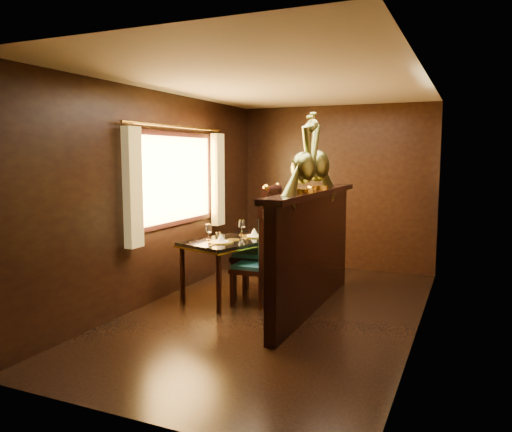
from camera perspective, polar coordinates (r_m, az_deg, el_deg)
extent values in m
plane|color=black|center=(5.67, 2.35, -10.97)|extent=(5.00, 5.00, 0.00)
cube|color=black|center=(7.80, 9.10, 3.21)|extent=(3.00, 0.04, 2.50)
cube|color=black|center=(3.24, -13.86, -2.02)|extent=(3.00, 0.04, 2.50)
cube|color=black|center=(6.13, -10.79, 2.19)|extent=(0.04, 5.00, 2.50)
cube|color=black|center=(5.08, 18.39, 1.01)|extent=(0.04, 5.00, 2.50)
cube|color=beige|center=(5.45, 2.48, 14.90)|extent=(3.00, 5.00, 0.04)
cube|color=#FFC672|center=(6.36, -9.27, 4.20)|extent=(0.01, 1.70, 1.05)
cube|color=gold|center=(5.52, -13.90, 3.16)|extent=(0.10, 0.22, 1.30)
cube|color=gold|center=(7.15, -4.38, 4.16)|extent=(0.10, 0.22, 1.30)
cylinder|color=gold|center=(6.32, -8.80, 10.04)|extent=(0.03, 2.20, 0.03)
cube|color=black|center=(5.68, 6.55, -4.20)|extent=(0.12, 2.60, 1.30)
cube|color=#322D16|center=(5.69, 5.93, -3.67)|extent=(0.02, 2.20, 0.95)
cube|color=black|center=(5.59, 6.64, 2.65)|extent=(0.26, 2.70, 0.06)
cube|color=black|center=(6.08, -2.64, -2.85)|extent=(1.06, 1.38, 0.04)
cube|color=gold|center=(6.08, -2.64, -3.13)|extent=(1.09, 1.41, 0.02)
cylinder|color=black|center=(6.00, -8.41, -6.71)|extent=(0.06, 0.06, 0.67)
cylinder|color=black|center=(5.56, -4.27, -7.75)|extent=(0.06, 0.06, 0.67)
cylinder|color=black|center=(6.75, -1.27, -5.12)|extent=(0.06, 0.06, 0.67)
cylinder|color=black|center=(6.36, 2.83, -5.87)|extent=(0.06, 0.06, 0.67)
cylinder|color=gold|center=(5.84, -4.03, -3.00)|extent=(0.30, 0.30, 0.01)
cone|color=silver|center=(5.83, -4.04, -2.48)|extent=(0.11, 0.11, 0.10)
cylinder|color=gold|center=(6.25, -0.22, -2.33)|extent=(0.30, 0.30, 0.01)
cone|color=silver|center=(6.24, -0.22, -1.84)|extent=(0.11, 0.11, 0.10)
cylinder|color=silver|center=(6.24, -4.55, -2.15)|extent=(0.03, 0.03, 0.06)
cylinder|color=silver|center=(6.27, -4.20, -2.10)|extent=(0.03, 0.03, 0.06)
cube|color=black|center=(5.88, -0.38, -6.12)|extent=(0.45, 0.45, 0.06)
cube|color=#14505C|center=(5.87, -0.38, -5.67)|extent=(0.40, 0.40, 0.05)
cube|color=#14505C|center=(5.74, 1.36, -2.74)|extent=(0.04, 0.34, 0.56)
cube|color=black|center=(5.85, -2.71, -8.45)|extent=(0.05, 0.05, 0.39)
cube|color=black|center=(5.71, 0.60, -8.82)|extent=(0.05, 0.05, 0.39)
cube|color=black|center=(6.16, -1.29, -7.64)|extent=(0.05, 0.05, 0.39)
cube|color=black|center=(6.03, 1.87, -7.96)|extent=(0.05, 0.05, 0.39)
sphere|color=gold|center=(5.52, 0.70, 1.28)|extent=(0.07, 0.07, 0.07)
sphere|color=gold|center=(5.85, 2.00, 1.60)|extent=(0.07, 0.07, 0.07)
cube|color=black|center=(6.25, -0.08, -4.78)|extent=(0.52, 0.52, 0.06)
cube|color=#14505C|center=(6.24, -0.08, -4.30)|extent=(0.46, 0.46, 0.05)
cube|color=#14505C|center=(6.10, 1.80, -1.11)|extent=(0.05, 0.39, 0.64)
cube|color=black|center=(6.20, -2.56, -7.29)|extent=(0.05, 0.05, 0.44)
cube|color=black|center=(6.05, 1.03, -7.64)|extent=(0.05, 0.05, 0.44)
cube|color=black|center=(6.56, -1.10, -6.48)|extent=(0.05, 0.05, 0.44)
cube|color=black|center=(6.42, 2.30, -6.78)|extent=(0.05, 0.05, 0.44)
sphere|color=gold|center=(5.86, 1.15, 3.28)|extent=(0.08, 0.08, 0.08)
sphere|color=gold|center=(6.25, 2.45, 3.49)|extent=(0.08, 0.08, 0.08)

